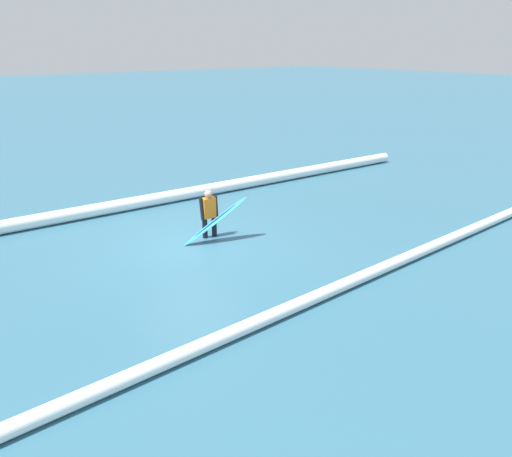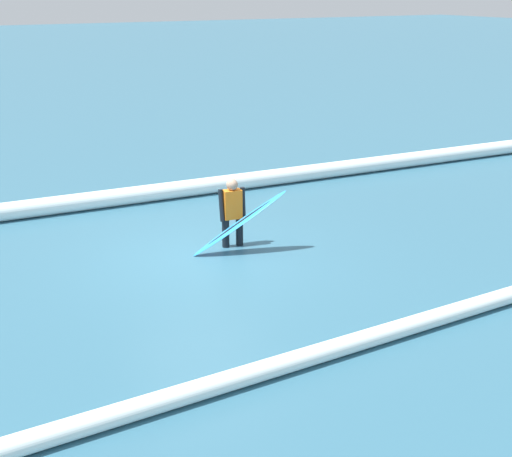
{
  "view_description": "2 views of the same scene",
  "coord_description": "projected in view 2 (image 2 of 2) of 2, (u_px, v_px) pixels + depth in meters",
  "views": [
    {
      "loc": [
        6.04,
        10.59,
        4.95
      ],
      "look_at": [
        -0.81,
        1.81,
        0.81
      ],
      "focal_mm": 34.62,
      "sensor_mm": 36.0,
      "label": 1
    },
    {
      "loc": [
        4.97,
        11.08,
        4.72
      ],
      "look_at": [
        -0.52,
        1.15,
        0.79
      ],
      "focal_mm": 49.15,
      "sensor_mm": 36.0,
      "label": 2
    }
  ],
  "objects": [
    {
      "name": "wave_crest_foreground",
      "position": [
        125.0,
        196.0,
        15.93
      ],
      "size": [
        24.52,
        1.55,
        0.4
      ],
      "primitive_type": "cylinder",
      "rotation": [
        0.0,
        1.57,
        -0.05
      ],
      "color": "white",
      "rests_on": "ground_plane"
    },
    {
      "name": "wave_crest_midground",
      "position": [
        230.0,
        380.0,
        8.62
      ],
      "size": [
        24.77,
        0.83,
        0.26
      ],
      "primitive_type": "cylinder",
      "rotation": [
        0.0,
        1.57,
        0.02
      ],
      "color": "white",
      "rests_on": "ground_plane"
    },
    {
      "name": "surfboard",
      "position": [
        240.0,
        223.0,
        12.92
      ],
      "size": [
        1.78,
        0.8,
        1.2
      ],
      "color": "#268CE5",
      "rests_on": "ground_plane"
    },
    {
      "name": "surfer",
      "position": [
        232.0,
        209.0,
        13.22
      ],
      "size": [
        0.52,
        0.24,
        1.33
      ],
      "rotation": [
        0.0,
        0.0,
        6.15
      ],
      "color": "black",
      "rests_on": "ground_plane"
    },
    {
      "name": "ground_plane",
      "position": [
        202.0,
        255.0,
        12.98
      ],
      "size": [
        171.26,
        171.26,
        0.0
      ],
      "primitive_type": "plane",
      "color": "#31637A"
    }
  ]
}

